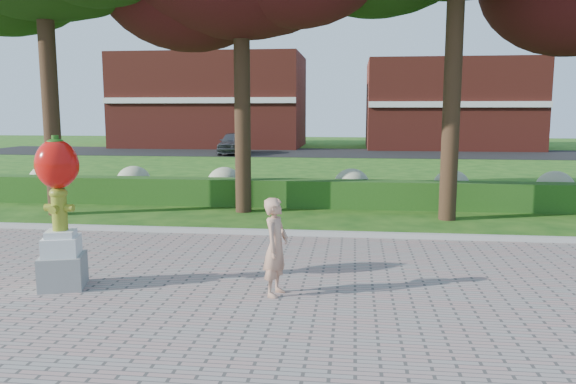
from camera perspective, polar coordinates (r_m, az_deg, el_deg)
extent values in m
plane|color=#194812|center=(9.76, 0.21, -8.55)|extent=(100.00, 100.00, 0.00)
cube|color=#ADADA5|center=(12.63, 1.75, -4.29)|extent=(40.00, 0.18, 0.15)
cube|color=#1A4413|center=(16.49, 2.97, -0.16)|extent=(24.00, 0.70, 0.80)
ellipsoid|color=tan|center=(20.12, -23.34, 1.14)|extent=(1.10, 1.10, 0.99)
ellipsoid|color=tan|center=(18.80, -15.39, 1.07)|extent=(1.10, 1.10, 0.99)
ellipsoid|color=tan|center=(17.89, -6.45, 0.96)|extent=(1.10, 1.10, 0.99)
ellipsoid|color=tan|center=(17.43, 6.47, 0.76)|extent=(1.10, 1.10, 0.99)
ellipsoid|color=tan|center=(17.67, 16.24, 0.58)|extent=(1.10, 1.10, 0.99)
ellipsoid|color=tan|center=(18.41, 25.49, 0.40)|extent=(1.10, 1.10, 0.99)
cube|color=black|center=(37.40, 5.09, 3.99)|extent=(50.00, 8.00, 0.02)
cube|color=maroon|center=(44.67, -7.72, 9.13)|extent=(14.00, 8.00, 7.00)
cube|color=maroon|center=(43.83, 16.01, 8.51)|extent=(12.00, 8.00, 6.40)
cylinder|color=black|center=(16.40, -23.05, 9.53)|extent=(0.44, 0.44, 6.72)
cylinder|color=black|center=(15.58, -4.66, 9.22)|extent=(0.44, 0.44, 6.16)
cylinder|color=black|center=(15.00, 16.39, 11.09)|extent=(0.44, 0.44, 7.28)
cube|color=gray|center=(9.66, -21.88, -7.47)|extent=(0.81, 0.81, 0.53)
cube|color=silver|center=(9.56, -22.02, -5.10)|extent=(0.65, 0.65, 0.29)
cube|color=silver|center=(9.52, -22.08, -3.93)|extent=(0.52, 0.52, 0.11)
cylinder|color=olive|center=(9.45, -22.20, -1.87)|extent=(0.23, 0.23, 0.59)
ellipsoid|color=olive|center=(9.41, -22.30, -0.10)|extent=(0.27, 0.27, 0.19)
cylinder|color=olive|center=(9.53, -23.11, -1.46)|extent=(0.13, 0.12, 0.12)
cylinder|color=olive|center=(9.36, -21.32, -1.52)|extent=(0.13, 0.12, 0.12)
cylinder|color=olive|center=(9.31, -22.69, -1.65)|extent=(0.13, 0.13, 0.13)
cylinder|color=olive|center=(9.40, -22.32, 0.41)|extent=(0.08, 0.08, 0.05)
ellipsoid|color=red|center=(9.36, -22.45, 2.64)|extent=(0.66, 0.59, 0.76)
ellipsoid|color=red|center=(9.45, -23.45, 2.51)|extent=(0.32, 0.32, 0.49)
ellipsoid|color=red|center=(9.27, -21.42, 2.52)|extent=(0.32, 0.32, 0.49)
cylinder|color=#205313|center=(9.33, -22.58, 4.96)|extent=(0.11, 0.11, 0.13)
ellipsoid|color=#205313|center=(9.33, -22.57, 4.76)|extent=(0.25, 0.25, 0.08)
imported|color=tan|center=(8.50, -1.24, -5.59)|extent=(0.47, 0.61, 1.50)
imported|color=#393A40|center=(36.33, -5.48, 5.00)|extent=(1.80, 4.24, 1.43)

